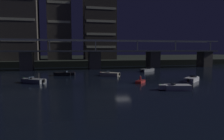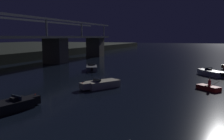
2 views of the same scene
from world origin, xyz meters
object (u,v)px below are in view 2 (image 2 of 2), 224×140
object	(u,v)px
speedboat_near_left	(211,73)
speedboat_mid_center	(9,106)
speedboat_mid_right	(101,84)
dinghy_with_paddler	(208,87)
speedboat_near_right	(92,68)

from	to	relation	value
speedboat_near_left	speedboat_mid_center	size ratio (longest dim) A/B	0.89
speedboat_near_left	speedboat_mid_center	distance (m)	28.88
speedboat_near_left	speedboat_mid_right	distance (m)	18.37
speedboat_mid_right	dinghy_with_paddler	distance (m)	12.04
speedboat_near_left	speedboat_mid_right	bearing A→B (deg)	138.63
speedboat_mid_right	speedboat_near_left	bearing A→B (deg)	-41.37
speedboat_near_right	speedboat_mid_center	distance (m)	23.52
dinghy_with_paddler	speedboat_mid_center	bearing A→B (deg)	132.94
speedboat_near_left	dinghy_with_paddler	bearing A→B (deg)	177.09
speedboat_near_left	speedboat_mid_center	world-z (taller)	same
speedboat_near_left	speedboat_near_right	size ratio (longest dim) A/B	0.93
dinghy_with_paddler	speedboat_near_right	bearing A→B (deg)	63.79
speedboat_near_left	speedboat_near_right	xyz separation A→B (m)	(-1.26, 19.47, 0.00)
speedboat_near_left	speedboat_near_right	bearing A→B (deg)	93.70
speedboat_mid_center	dinghy_with_paddler	world-z (taller)	dinghy_with_paddler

